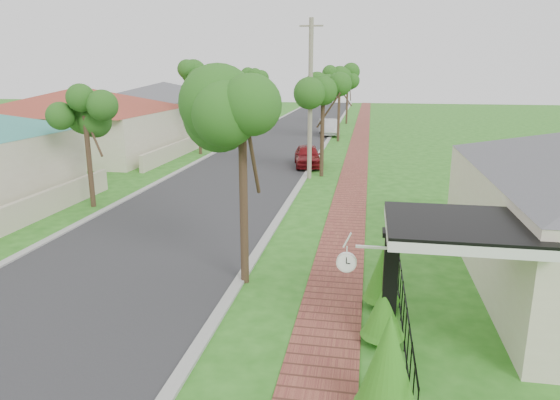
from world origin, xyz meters
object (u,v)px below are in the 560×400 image
Objects in this scene: parked_car_red at (308,156)px; porch_post at (389,294)px; parked_car_white at (329,127)px; station_clock at (349,261)px; utility_pole at (310,100)px; near_tree at (242,128)px.

porch_post is at bearing -88.66° from parked_car_red.
station_clock is at bearing -96.21° from parked_car_white.
utility_pole reaches higher than parked_car_white.
utility_pole is (0.50, -3.35, 3.51)m from parked_car_red.
parked_car_white is 18.85m from utility_pole.
parked_car_white is 32.55m from near_tree.
station_clock is at bearing -80.52° from utility_pole.
utility_pole is at bearing -92.09° from parked_car_red.
utility_pole reaches higher than porch_post.
near_tree is (0.40, -32.35, 3.54)m from parked_car_white.
parked_car_white is at bearing 96.79° from porch_post.
station_clock is (-0.86, -0.40, 0.83)m from porch_post.
parked_car_red is 0.46× the size of utility_pole.
utility_pole is at bearing 99.48° from station_clock.
parked_car_red is 0.71× the size of near_tree.
parked_car_white is at bearing 91.55° from utility_pole.
near_tree is 0.65× the size of utility_pole.
station_clock is at bearing -45.09° from near_tree.
parked_car_red is at bearing 99.31° from station_clock.
utility_pole is (0.50, -18.53, 3.46)m from parked_car_white.
parked_car_white is 0.79× the size of near_tree.
utility_pole is at bearing -100.00° from parked_car_white.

